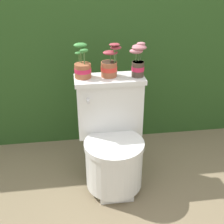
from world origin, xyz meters
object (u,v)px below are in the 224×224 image
at_px(toilet, 112,141).
at_px(potted_plant_left, 83,67).
at_px(potted_plant_middle, 138,61).
at_px(potted_plant_midleft, 110,65).

bearing_deg(toilet, potted_plant_left, 137.35).
relative_size(toilet, potted_plant_left, 3.32).
bearing_deg(potted_plant_middle, potted_plant_left, 176.33).
xyz_separation_m(toilet, potted_plant_midleft, (0.00, 0.16, 0.49)).
distance_m(potted_plant_left, potted_plant_middle, 0.36).
xyz_separation_m(potted_plant_left, potted_plant_midleft, (0.18, -0.00, 0.00)).
height_order(potted_plant_midleft, potted_plant_middle, potted_plant_midleft).
height_order(potted_plant_left, potted_plant_middle, potted_plant_left).
height_order(toilet, potted_plant_midleft, potted_plant_midleft).
relative_size(toilet, potted_plant_middle, 3.37).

